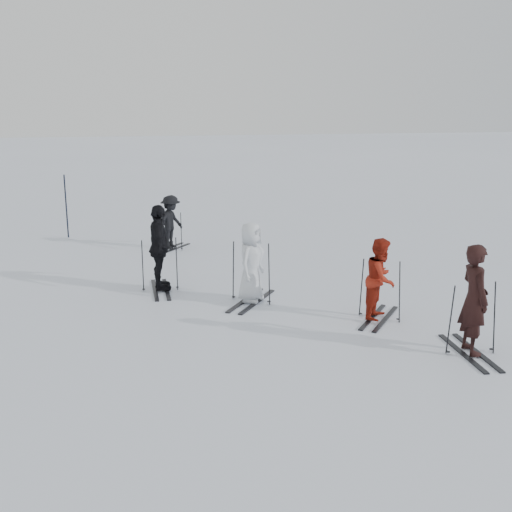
# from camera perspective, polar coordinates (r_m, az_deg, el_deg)

# --- Properties ---
(ground) EXTENTS (120.00, 120.00, 0.00)m
(ground) POSITION_cam_1_polar(r_m,az_deg,el_deg) (13.05, 0.83, -5.32)
(ground) COLOR silver
(ground) RESTS_ON ground
(skier_near_dark) EXTENTS (0.48, 0.71, 1.91)m
(skier_near_dark) POSITION_cam_1_polar(r_m,az_deg,el_deg) (11.50, 18.82, -3.79)
(skier_near_dark) COLOR black
(skier_near_dark) RESTS_ON ground
(skier_red) EXTENTS (0.96, 1.00, 1.62)m
(skier_red) POSITION_cam_1_polar(r_m,az_deg,el_deg) (12.87, 11.03, -2.10)
(skier_red) COLOR maroon
(skier_red) RESTS_ON ground
(skier_grey) EXTENTS (0.92, 1.00, 1.71)m
(skier_grey) POSITION_cam_1_polar(r_m,az_deg,el_deg) (13.67, -0.45, -0.65)
(skier_grey) COLOR silver
(skier_grey) RESTS_ON ground
(skier_uphill_left) EXTENTS (0.50, 1.15, 1.95)m
(skier_uphill_left) POSITION_cam_1_polar(r_m,az_deg,el_deg) (14.61, -8.60, 0.62)
(skier_uphill_left) COLOR black
(skier_uphill_left) RESTS_ON ground
(skier_uphill_far) EXTENTS (1.06, 1.13, 1.54)m
(skier_uphill_far) POSITION_cam_1_polar(r_m,az_deg,el_deg) (18.65, -7.57, 2.94)
(skier_uphill_far) COLOR black
(skier_uphill_far) RESTS_ON ground
(skis_near_dark) EXTENTS (1.83, 1.02, 1.31)m
(skis_near_dark) POSITION_cam_1_polar(r_m,az_deg,el_deg) (11.60, 18.70, -5.21)
(skis_near_dark) COLOR black
(skis_near_dark) RESTS_ON ground
(skis_red) EXTENTS (1.92, 1.76, 1.25)m
(skis_red) POSITION_cam_1_polar(r_m,az_deg,el_deg) (12.92, 11.00, -2.87)
(skis_red) COLOR black
(skis_red) RESTS_ON ground
(skis_grey) EXTENTS (2.10, 1.86, 1.36)m
(skis_grey) POSITION_cam_1_polar(r_m,az_deg,el_deg) (13.72, -0.45, -1.36)
(skis_grey) COLOR black
(skis_grey) RESTS_ON ground
(skis_uphill_left) EXTENTS (1.73, 0.94, 1.25)m
(skis_uphill_left) POSITION_cam_1_polar(r_m,az_deg,el_deg) (14.69, -8.55, -0.70)
(skis_uphill_left) COLOR black
(skis_uphill_left) RESTS_ON ground
(skis_uphill_far) EXTENTS (1.73, 1.59, 1.13)m
(skis_uphill_far) POSITION_cam_1_polar(r_m,az_deg,el_deg) (18.69, -7.55, 2.33)
(skis_uphill_far) COLOR black
(skis_uphill_far) RESTS_ON ground
(piste_marker) EXTENTS (0.05, 0.05, 1.97)m
(piste_marker) POSITION_cam_1_polar(r_m,az_deg,el_deg) (20.82, -16.52, 4.25)
(piste_marker) COLOR black
(piste_marker) RESTS_ON ground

